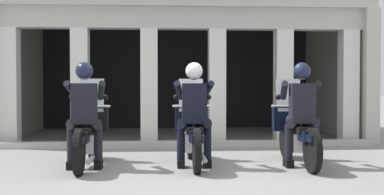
# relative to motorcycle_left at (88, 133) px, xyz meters

# --- Properties ---
(ground_plane) EXTENTS (80.00, 80.00, 0.00)m
(ground_plane) POSITION_rel_motorcycle_left_xyz_m (1.63, 2.67, -0.50)
(ground_plane) COLOR gray
(station_building) EXTENTS (8.21, 4.52, 3.01)m
(station_building) POSITION_rel_motorcycle_left_xyz_m (1.60, 4.77, 1.37)
(station_building) COLOR black
(station_building) RESTS_ON ground
(kerb_strip) EXTENTS (7.71, 0.24, 0.12)m
(kerb_strip) POSITION_rel_motorcycle_left_xyz_m (1.60, 2.11, -0.44)
(kerb_strip) COLOR #B7B5AD
(kerb_strip) RESTS_ON ground
(motorcycle_left) EXTENTS (0.62, 2.04, 1.35)m
(motorcycle_left) POSITION_rel_motorcycle_left_xyz_m (0.00, 0.00, 0.00)
(motorcycle_left) COLOR black
(motorcycle_left) RESTS_ON ground
(police_officer_left) EXTENTS (0.63, 0.61, 1.58)m
(police_officer_left) POSITION_rel_motorcycle_left_xyz_m (-0.00, -0.28, 0.44)
(police_officer_left) COLOR black
(police_officer_left) RESTS_ON ground
(motorcycle_center) EXTENTS (0.62, 2.04, 1.35)m
(motorcycle_center) POSITION_rel_motorcycle_left_xyz_m (1.63, 0.03, 0.00)
(motorcycle_center) COLOR black
(motorcycle_center) RESTS_ON ground
(police_officer_center) EXTENTS (0.63, 0.61, 1.58)m
(police_officer_center) POSITION_rel_motorcycle_left_xyz_m (1.63, -0.26, 0.44)
(police_officer_center) COLOR black
(police_officer_center) RESTS_ON ground
(motorcycle_right) EXTENTS (0.62, 2.04, 1.35)m
(motorcycle_right) POSITION_rel_motorcycle_left_xyz_m (3.25, -0.06, 0.00)
(motorcycle_right) COLOR black
(motorcycle_right) RESTS_ON ground
(police_officer_right) EXTENTS (0.63, 0.61, 1.58)m
(police_officer_right) POSITION_rel_motorcycle_left_xyz_m (3.25, -0.34, 0.44)
(police_officer_right) COLOR black
(police_officer_right) RESTS_ON ground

